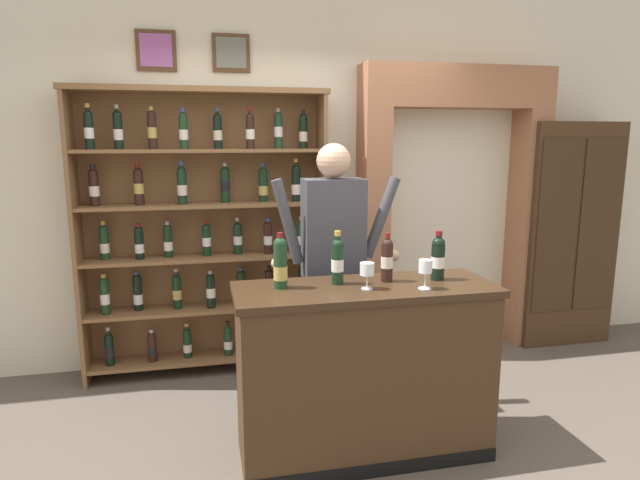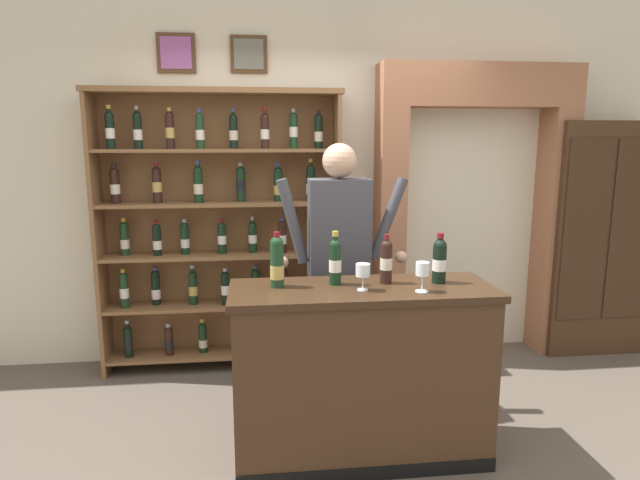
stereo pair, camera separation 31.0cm
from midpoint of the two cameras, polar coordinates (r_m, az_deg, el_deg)
ground_plane at (r=3.38m, az=-0.55°, el=-21.93°), size 14.00×14.00×0.02m
back_wall at (r=4.46m, az=-5.02°, el=10.16°), size 12.00×0.19×3.54m
wine_shelf at (r=4.22m, az=-14.21°, el=1.38°), size 1.88×0.32×2.17m
archway_doorway at (r=4.72m, az=11.60°, el=4.97°), size 1.62×0.45×2.39m
side_cabinet at (r=5.19m, az=22.87°, el=0.61°), size 0.85×0.37×1.95m
tasting_counter at (r=3.16m, az=1.83°, el=-13.78°), size 1.46×0.54×1.01m
shopkeeper at (r=3.48m, az=-1.12°, el=-1.05°), size 0.86×0.22×1.78m
tasting_bottle_vin_santo at (r=2.93m, az=-7.25°, el=-2.46°), size 0.08×0.08×0.31m
tasting_bottle_rosso at (r=2.99m, az=-1.09°, el=-2.16°), size 0.07×0.07×0.30m
tasting_bottle_bianco at (r=3.05m, az=4.25°, el=-2.04°), size 0.07×0.07×0.28m
tasting_bottle_super_tuscan at (r=3.13m, az=9.66°, el=-1.82°), size 0.08×0.08×0.29m
wine_glass_left at (r=2.92m, az=8.16°, el=-2.97°), size 0.07×0.07×0.16m
wine_glass_center at (r=2.90m, az=1.97°, el=-3.22°), size 0.08×0.08×0.15m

